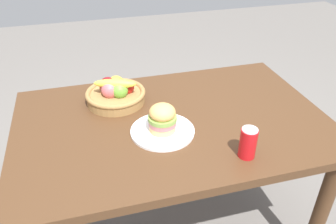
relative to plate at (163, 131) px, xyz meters
The scene contains 5 objects.
dining_table 0.15m from the plate, 51.11° to the left, with size 1.40×0.90×0.75m.
plate is the anchor object (origin of this frame).
sandwich 0.07m from the plate, ahead, with size 0.12×0.12×0.12m.
soda_can 0.37m from the plate, 40.67° to the right, with size 0.07×0.07×0.13m.
fruit_basket 0.35m from the plate, 116.87° to the left, with size 0.29×0.29×0.13m.
Camera 1 is at (-0.36, -1.22, 1.61)m, focal length 36.25 mm.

